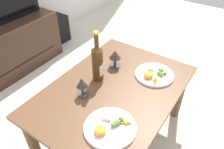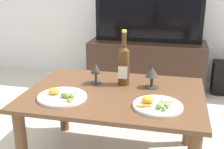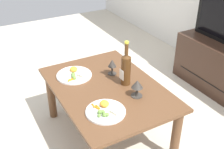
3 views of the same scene
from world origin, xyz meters
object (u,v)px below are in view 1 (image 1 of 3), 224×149
object	(u,v)px
tv_stand	(1,51)
floor_speaker	(58,29)
goblet_right	(115,56)
goblet_left	(82,84)
dinner_plate_left	(110,127)
dinner_plate_right	(154,74)
dining_table	(114,98)
wine_bottle	(97,62)

from	to	relation	value
tv_stand	floor_speaker	bearing A→B (deg)	2.01
tv_stand	floor_speaker	xyz separation A→B (m)	(0.81, 0.03, -0.09)
floor_speaker	goblet_right	world-z (taller)	goblet_right
tv_stand	floor_speaker	world-z (taller)	tv_stand
floor_speaker	goblet_left	size ratio (longest dim) A/B	2.49
dinner_plate_left	goblet_right	bearing A→B (deg)	30.49
goblet_right	dinner_plate_right	distance (m)	0.31
tv_stand	floor_speaker	distance (m)	0.81
dining_table	floor_speaker	bearing A→B (deg)	59.26
goblet_left	dinner_plate_left	bearing A→B (deg)	-112.80
goblet_right	floor_speaker	bearing A→B (deg)	63.95
floor_speaker	goblet_left	world-z (taller)	goblet_left
tv_stand	wine_bottle	bearing A→B (deg)	-90.71
goblet_right	goblet_left	bearing A→B (deg)	180.00
goblet_right	tv_stand	bearing A→B (deg)	97.62
dinner_plate_right	dinner_plate_left	bearing A→B (deg)	179.92
tv_stand	wine_bottle	world-z (taller)	wine_bottle
goblet_right	dinner_plate_left	distance (m)	0.58
dining_table	dinner_plate_right	world-z (taller)	dinner_plate_right
goblet_left	dinner_plate_left	distance (m)	0.33
tv_stand	dinner_plate_right	world-z (taller)	dinner_plate_right
goblet_right	dinner_plate_left	xyz separation A→B (m)	(-0.50, -0.29, -0.08)
goblet_right	dining_table	bearing A→B (deg)	-148.64
wine_bottle	goblet_right	bearing A→B (deg)	-5.23
dining_table	dinner_plate_left	bearing A→B (deg)	-150.21
dining_table	dinner_plate_left	distance (m)	0.34
dinner_plate_right	goblet_right	bearing A→B (deg)	101.55
dinner_plate_left	floor_speaker	bearing A→B (deg)	54.63
floor_speaker	wine_bottle	bearing A→B (deg)	-121.68
wine_bottle	goblet_right	size ratio (longest dim) A/B	2.68
floor_speaker	goblet_right	distance (m)	1.51
wine_bottle	tv_stand	bearing A→B (deg)	89.29
dinner_plate_right	dining_table	bearing A→B (deg)	149.87
dining_table	goblet_right	xyz separation A→B (m)	(0.22, 0.13, 0.18)
dinner_plate_left	dinner_plate_right	bearing A→B (deg)	-0.08
floor_speaker	wine_bottle	world-z (taller)	wine_bottle
goblet_right	dinner_plate_right	bearing A→B (deg)	-78.45
tv_stand	dinner_plate_left	bearing A→B (deg)	-101.70
dining_table	goblet_left	world-z (taller)	goblet_left
dinner_plate_left	wine_bottle	bearing A→B (deg)	44.97
dining_table	goblet_left	xyz separation A→B (m)	(-0.16, 0.13, 0.18)
dining_table	goblet_right	size ratio (longest dim) A/B	8.03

